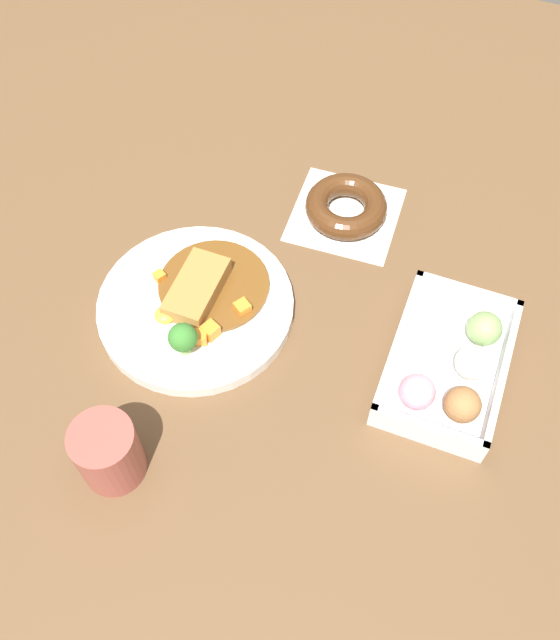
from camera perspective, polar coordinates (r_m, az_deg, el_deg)
ground_plane at (r=0.88m, az=1.82°, el=-1.05°), size 1.60×1.60×0.00m
curry_plate at (r=0.89m, az=-6.73°, el=1.27°), size 0.25×0.25×0.07m
donut_box at (r=0.85m, az=13.65°, el=-3.71°), size 0.20×0.13×0.05m
chocolate_ring_donut at (r=0.98m, az=5.35°, el=9.06°), size 0.15×0.15×0.03m
coffee_mug at (r=0.78m, az=-13.70°, el=-10.34°), size 0.07×0.07×0.08m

